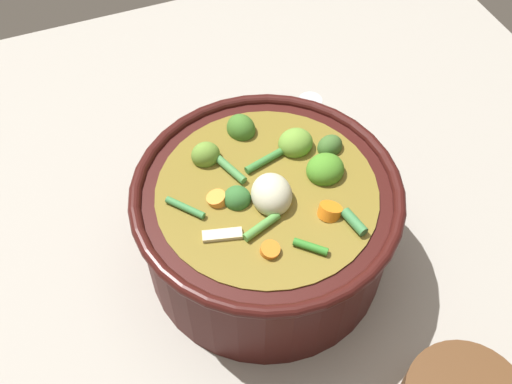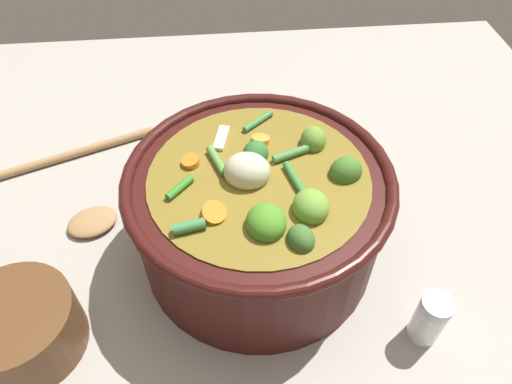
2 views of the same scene
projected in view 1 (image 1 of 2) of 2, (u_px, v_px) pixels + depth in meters
The scene contains 3 objects.
ground_plane at pixel (265, 255), 0.74m from camera, with size 1.10×1.10×0.00m, color #9E998E.
cooking_pot at pixel (266, 222), 0.69m from camera, with size 0.30×0.30×0.16m.
salt_shaker at pixel (309, 117), 0.84m from camera, with size 0.03×0.03×0.07m.
Camera 1 is at (0.15, 0.36, 0.63)m, focal length 41.97 mm.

